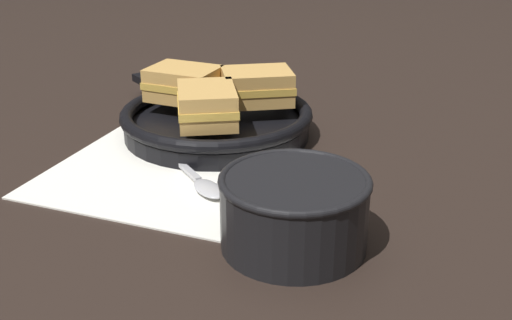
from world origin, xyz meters
name	(u,v)px	position (x,y,z in m)	size (l,w,h in m)	color
ground_plane	(240,193)	(0.00, 0.00, 0.00)	(4.00, 4.00, 0.00)	black
napkin	(172,174)	(-0.10, 0.00, 0.00)	(0.33, 0.29, 0.00)	white
soup_bowl	(294,207)	(0.10, -0.07, 0.04)	(0.15, 0.15, 0.07)	black
spoon	(200,181)	(-0.05, -0.01, 0.01)	(0.16, 0.10, 0.01)	#B7B7BC
skillet	(216,121)	(-0.12, 0.14, 0.02)	(0.36, 0.27, 0.04)	black
sandwich_near_left	(184,84)	(-0.18, 0.15, 0.06)	(0.11, 0.08, 0.05)	tan
sandwich_near_right	(207,105)	(-0.10, 0.08, 0.06)	(0.12, 0.12, 0.05)	tan
sandwich_far_left	(257,86)	(-0.08, 0.19, 0.06)	(0.12, 0.12, 0.05)	tan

